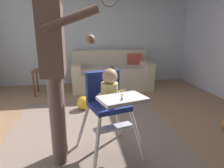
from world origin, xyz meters
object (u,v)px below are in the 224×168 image
Objects in this scene: adult_standing at (55,67)px; side_table at (44,76)px; sippy_cup at (43,67)px; couch at (112,73)px; toy_ball_second at (84,103)px; high_chair at (109,97)px.

adult_standing is 3.28× the size of side_table.
sippy_cup reaches higher than side_table.
toy_ball_second is (-0.68, -1.28, -0.22)m from couch.
adult_standing is at bearing -105.72° from high_chair.
couch is 1.51m from side_table.
side_table is 5.20× the size of sippy_cup.
adult_standing reaches higher than sippy_cup.
high_chair reaches higher than couch.
toy_ball_second is at bearing -51.24° from side_table.
adult_standing is at bearing -101.12° from toy_ball_second.
side_table is at bearing -0.00° from sippy_cup.
sippy_cup is at bearing 180.00° from side_table.
high_chair is 1.82× the size of side_table.
high_chair is 9.47× the size of sippy_cup.
sippy_cup is (-0.00, 0.00, 0.19)m from side_table.
adult_standing reaches higher than couch.
sippy_cup is (-0.54, 2.31, -0.40)m from adult_standing.
couch is at bearing 11.24° from sippy_cup.
adult_standing is at bearing -19.94° from couch.
side_table is at bearing 128.76° from toy_ball_second.
adult_standing is at bearing -76.90° from side_table.
toy_ball_second is at bearing 174.42° from high_chair.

